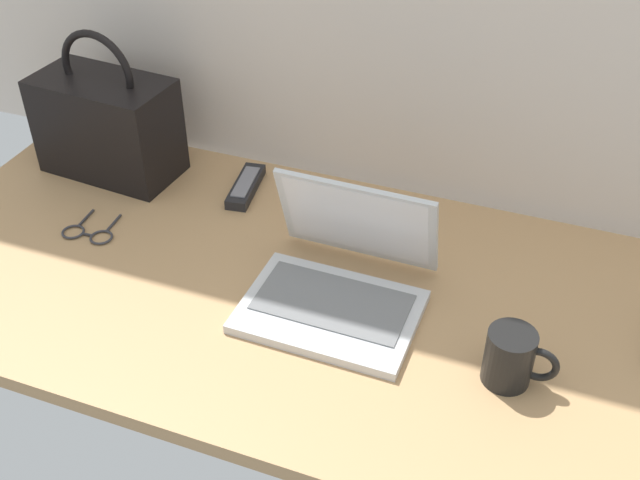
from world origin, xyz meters
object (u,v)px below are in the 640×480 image
(laptop, at_px, (339,279))
(coffee_mug, at_px, (511,357))
(remote_control_far, at_px, (246,186))
(handbag, at_px, (107,124))
(eyeglasses, at_px, (88,233))

(laptop, distance_m, coffee_mug, 0.33)
(remote_control_far, height_order, handbag, handbag)
(eyeglasses, bearing_deg, handbag, 110.21)
(coffee_mug, xyz_separation_m, remote_control_far, (-0.63, 0.35, -0.04))
(laptop, distance_m, handbag, 0.67)
(laptop, bearing_deg, eyeglasses, 179.85)
(coffee_mug, height_order, remote_control_far, coffee_mug)
(coffee_mug, xyz_separation_m, handbag, (-0.95, 0.33, 0.07))
(laptop, xyz_separation_m, remote_control_far, (-0.31, 0.26, -0.03))
(remote_control_far, xyz_separation_m, eyeglasses, (-0.23, -0.26, -0.01))
(coffee_mug, bearing_deg, remote_control_far, 150.94)
(remote_control_far, bearing_deg, eyeglasses, -131.57)
(laptop, bearing_deg, handbag, 159.23)
(eyeglasses, distance_m, handbag, 0.28)
(remote_control_far, xyz_separation_m, handbag, (-0.32, -0.02, 0.10))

